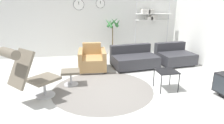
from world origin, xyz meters
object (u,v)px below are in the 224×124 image
Objects in this scene: armchair_red at (92,61)px; side_table at (167,73)px; couch_low at (134,59)px; couch_second at (174,57)px; shelf_unit at (151,16)px; ottoman at (71,74)px; potted_plant at (113,39)px; lounge_chair at (28,71)px.

armchair_red is 2.04× the size of side_table.
side_table is at bearing 92.25° from couch_low.
couch_low is at bearing -2.79° from couch_second.
couch_second is 1.89m from shelf_unit.
armchair_red reaches higher than ottoman.
potted_plant reaches higher than side_table.
couch_low reaches higher than ottoman.
shelf_unit is (0.81, 3.25, 1.06)m from side_table.
couch_low is 3.10× the size of side_table.
armchair_red is 1.63m from potted_plant.
lounge_chair is 0.82× the size of potted_plant.
lounge_chair is at bearing -179.30° from side_table.
shelf_unit is (3.86, 3.29, 0.80)m from lounge_chair.
couch_second is 0.81× the size of potted_plant.
couch_low is 0.99× the size of potted_plant.
lounge_chair is at bearing -139.56° from shelf_unit.
armchair_red reaches higher than side_table.
lounge_chair reaches higher than side_table.
armchair_red is at bearing 58.79° from ottoman.
potted_plant is at bearing -120.09° from armchair_red.
couch_second is at bearing -75.25° from shelf_unit.
side_table is 3.15m from potted_plant.
potted_plant is (-0.44, 1.28, 0.45)m from couch_low.
ottoman is 3.60m from couch_second.
shelf_unit is (1.52, 0.19, 0.79)m from potted_plant.
lounge_chair is 0.61× the size of shelf_unit.
shelf_unit is at bearing 88.37° from lounge_chair.
shelf_unit is at bearing -143.96° from armchair_red.
lounge_chair is at bearing -127.09° from potted_plant.
armchair_red is 0.66× the size of couch_low.
couch_low is (1.33, 0.03, -0.05)m from armchair_red.
lounge_chair is 2.68× the size of ottoman.
couch_low is at bearing 98.32° from side_table.
couch_second is (1.44, 0.08, -0.00)m from couch_low.
couch_low reaches higher than side_table.
couch_second is 2.21m from side_table.
lounge_chair reaches higher than armchair_red.
lounge_chair reaches higher than ottoman.
potted_plant is 1.72m from shelf_unit.
side_table is (3.04, 0.04, -0.26)m from lounge_chair.
couch_second is at bearing -32.41° from potted_plant.
couch_second is at bearing 72.18° from lounge_chair.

